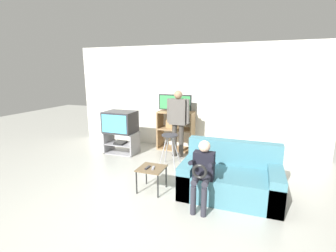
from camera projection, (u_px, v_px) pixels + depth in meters
ground_plane at (126, 220)px, 3.28m from camera, size 18.00×18.00×0.00m
wall_back at (192, 98)px, 6.12m from camera, size 6.40×0.06×2.60m
tv_stand at (122, 142)px, 5.94m from camera, size 0.76×0.48×0.52m
television_main at (120, 122)px, 5.84m from camera, size 0.72×0.56×0.50m
media_shelf at (176, 130)px, 6.15m from camera, size 0.90×0.43×0.98m
television_flat at (175, 104)px, 5.99m from camera, size 0.83×0.20×0.42m
folding_stool at (170, 141)px, 5.01m from camera, size 0.38×0.39×0.69m
snack_table at (152, 171)px, 4.02m from camera, size 0.42×0.42×0.40m
remote_control_black at (148, 168)px, 3.99m from camera, size 0.04×0.15×0.02m
remote_control_white at (153, 168)px, 3.97m from camera, size 0.07×0.15×0.02m
couch at (231, 178)px, 3.91m from camera, size 1.53×0.93×0.82m
person_standing_adult at (178, 117)px, 5.53m from camera, size 0.53×0.20×1.54m
person_seated_child at (203, 170)px, 3.47m from camera, size 0.33×0.43×1.00m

